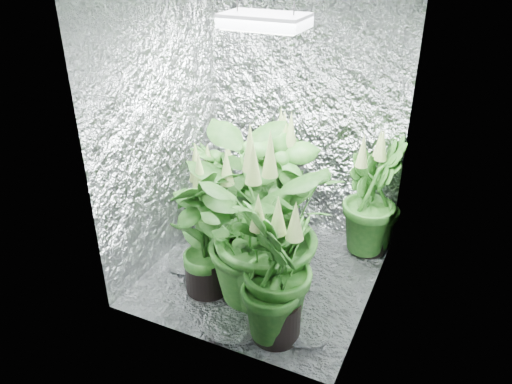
{
  "coord_description": "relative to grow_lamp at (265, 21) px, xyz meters",
  "views": [
    {
      "loc": [
        1.24,
        -2.79,
        2.31
      ],
      "look_at": [
        -0.06,
        0.0,
        0.68
      ],
      "focal_mm": 35.0,
      "sensor_mm": 36.0,
      "label": 1
    }
  ],
  "objects": [
    {
      "name": "plant_b",
      "position": [
        0.05,
        0.19,
        -1.28
      ],
      "size": [
        0.76,
        0.76,
        1.18
      ],
      "rotation": [
        0.0,
        0.0,
        0.46
      ],
      "color": "black",
      "rests_on": "ground"
    },
    {
      "name": "ground",
      "position": [
        0.0,
        0.0,
        -1.83
      ],
      "size": [
        1.6,
        1.6,
        0.0
      ],
      "primitive_type": "plane",
      "color": "silver",
      "rests_on": "ground"
    },
    {
      "name": "plant_label",
      "position": [
        0.41,
        -0.59,
        -1.53
      ],
      "size": [
        0.05,
        0.02,
        0.08
      ],
      "primitive_type": "cube",
      "rotation": [
        -0.21,
        0.0,
        0.02
      ],
      "color": "white",
      "rests_on": "plant_g"
    },
    {
      "name": "plant_c",
      "position": [
        0.64,
        0.64,
        -1.36
      ],
      "size": [
        0.62,
        0.62,
        1.03
      ],
      "rotation": [
        0.0,
        0.0,
        1.34
      ],
      "color": "black",
      "rests_on": "ground"
    },
    {
      "name": "plant_a",
      "position": [
        -0.16,
        0.42,
        -1.35
      ],
      "size": [
        1.04,
        1.04,
        1.0
      ],
      "rotation": [
        0.0,
        0.0,
        5.94
      ],
      "color": "black",
      "rests_on": "ground"
    },
    {
      "name": "grow_lamp",
      "position": [
        0.0,
        0.0,
        0.0
      ],
      "size": [
        0.5,
        0.3,
        0.22
      ],
      "color": "gray",
      "rests_on": "ceiling"
    },
    {
      "name": "plant_e",
      "position": [
        0.1,
        -0.31,
        -1.23
      ],
      "size": [
        1.23,
        1.23,
        1.26
      ],
      "rotation": [
        0.0,
        0.0,
        3.36
      ],
      "color": "black",
      "rests_on": "ground"
    },
    {
      "name": "plant_d",
      "position": [
        -0.58,
        0.32,
        -1.43
      ],
      "size": [
        0.61,
        0.61,
        0.87
      ],
      "rotation": [
        0.0,
        0.0,
        2.18
      ],
      "color": "black",
      "rests_on": "ground"
    },
    {
      "name": "plant_g",
      "position": [
        0.34,
        -0.56,
        -1.34
      ],
      "size": [
        0.68,
        0.68,
        1.08
      ],
      "rotation": [
        0.0,
        0.0,
        5.06
      ],
      "color": "black",
      "rests_on": "ground"
    },
    {
      "name": "walls",
      "position": [
        0.0,
        0.0,
        -0.83
      ],
      "size": [
        1.62,
        1.62,
        2.0
      ],
      "color": "silver",
      "rests_on": "ground"
    },
    {
      "name": "circulation_fan",
      "position": [
        0.6,
        0.62,
        -1.67
      ],
      "size": [
        0.16,
        0.32,
        0.36
      ],
      "rotation": [
        0.0,
        0.0,
        -0.1
      ],
      "color": "black",
      "rests_on": "ground"
    },
    {
      "name": "plant_f",
      "position": [
        -0.28,
        -0.34,
        -1.34
      ],
      "size": [
        0.7,
        0.7,
        1.08
      ],
      "rotation": [
        0.0,
        0.0,
        4.2
      ],
      "color": "black",
      "rests_on": "ground"
    }
  ]
}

